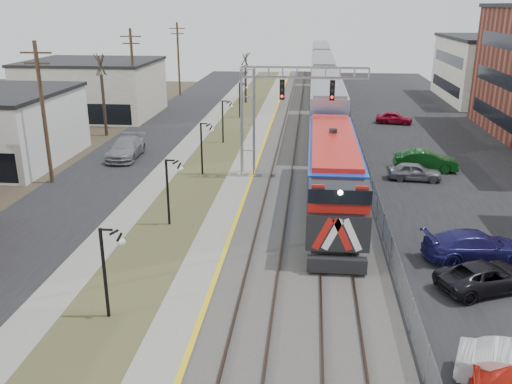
# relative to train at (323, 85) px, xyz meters

# --- Properties ---
(street_west) EXTENTS (7.00, 120.00, 0.04)m
(street_west) POSITION_rel_train_xyz_m (-17.00, -21.82, -2.90)
(street_west) COLOR black
(street_west) RESTS_ON ground
(sidewalk) EXTENTS (2.00, 120.00, 0.08)m
(sidewalk) POSITION_rel_train_xyz_m (-12.50, -21.82, -2.88)
(sidewalk) COLOR gray
(sidewalk) RESTS_ON ground
(grass_median) EXTENTS (4.00, 120.00, 0.06)m
(grass_median) POSITION_rel_train_xyz_m (-9.50, -21.82, -2.89)
(grass_median) COLOR #444B28
(grass_median) RESTS_ON ground
(platform) EXTENTS (2.00, 120.00, 0.24)m
(platform) POSITION_rel_train_xyz_m (-6.50, -21.82, -2.80)
(platform) COLOR gray
(platform) RESTS_ON ground
(ballast_bed) EXTENTS (8.00, 120.00, 0.20)m
(ballast_bed) POSITION_rel_train_xyz_m (-1.50, -21.82, -2.82)
(ballast_bed) COLOR #595651
(ballast_bed) RESTS_ON ground
(parking_lot) EXTENTS (16.00, 120.00, 0.04)m
(parking_lot) POSITION_rel_train_xyz_m (10.50, -21.82, -2.90)
(parking_lot) COLOR black
(parking_lot) RESTS_ON ground
(platform_edge) EXTENTS (0.24, 120.00, 0.01)m
(platform_edge) POSITION_rel_train_xyz_m (-5.62, -21.82, -2.67)
(platform_edge) COLOR gold
(platform_edge) RESTS_ON platform
(track_near) EXTENTS (1.58, 120.00, 0.15)m
(track_near) POSITION_rel_train_xyz_m (-3.50, -21.82, -2.64)
(track_near) COLOR #2D2119
(track_near) RESTS_ON ballast_bed
(track_far) EXTENTS (1.58, 120.00, 0.15)m
(track_far) POSITION_rel_train_xyz_m (-0.00, -21.82, -2.64)
(track_far) COLOR #2D2119
(track_far) RESTS_ON ballast_bed
(train) EXTENTS (3.00, 85.85, 5.33)m
(train) POSITION_rel_train_xyz_m (0.00, 0.00, 0.00)
(train) COLOR #143AA4
(train) RESTS_ON ground
(signal_gantry) EXTENTS (9.00, 1.07, 8.15)m
(signal_gantry) POSITION_rel_train_xyz_m (-4.28, -28.82, 2.67)
(signal_gantry) COLOR gray
(signal_gantry) RESTS_ON ground
(lampposts) EXTENTS (0.14, 62.14, 4.00)m
(lampposts) POSITION_rel_train_xyz_m (-9.50, -38.53, -0.92)
(lampposts) COLOR black
(lampposts) RESTS_ON ground
(utility_poles) EXTENTS (0.28, 80.28, 10.00)m
(utility_poles) POSITION_rel_train_xyz_m (-20.00, -31.82, 2.08)
(utility_poles) COLOR #4C3823
(utility_poles) RESTS_ON ground
(fence) EXTENTS (0.04, 120.00, 1.60)m
(fence) POSITION_rel_train_xyz_m (2.70, -21.82, -2.12)
(fence) COLOR gray
(fence) RESTS_ON ground
(bare_trees) EXTENTS (12.30, 42.30, 5.95)m
(bare_trees) POSITION_rel_train_xyz_m (-18.16, -17.90, -0.22)
(bare_trees) COLOR #382D23
(bare_trees) RESTS_ON ground
(car_lot_c) EXTENTS (5.03, 3.75, 1.27)m
(car_lot_c) POSITION_rel_train_xyz_m (6.63, -44.90, -2.28)
(car_lot_c) COLOR black
(car_lot_c) RESTS_ON ground
(car_lot_d) EXTENTS (5.49, 2.91, 1.52)m
(car_lot_d) POSITION_rel_train_xyz_m (7.01, -41.86, -2.16)
(car_lot_d) COLOR #18164E
(car_lot_d) RESTS_ON ground
(car_lot_e) EXTENTS (3.96, 1.86, 1.31)m
(car_lot_e) POSITION_rel_train_xyz_m (6.30, -28.65, -2.26)
(car_lot_e) COLOR slate
(car_lot_e) RESTS_ON ground
(car_lot_f) EXTENTS (4.87, 1.88, 1.58)m
(car_lot_f) POSITION_rel_train_xyz_m (7.54, -26.09, -2.13)
(car_lot_f) COLOR #0C3D12
(car_lot_f) RESTS_ON ground
(car_street_b) EXTENTS (2.62, 5.82, 1.65)m
(car_street_b) POSITION_rel_train_xyz_m (-16.78, -24.83, -2.09)
(car_street_b) COLOR gray
(car_street_b) RESTS_ON ground
(car_lot_g) EXTENTS (4.06, 2.21, 1.31)m
(car_lot_g) POSITION_rel_train_xyz_m (7.58, -8.47, -2.26)
(car_lot_g) COLOR maroon
(car_lot_g) RESTS_ON ground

